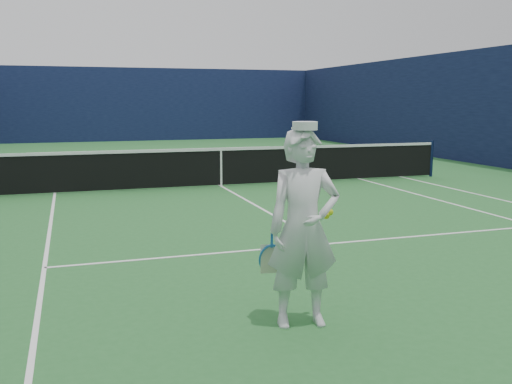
# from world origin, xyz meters

# --- Properties ---
(ground) EXTENTS (80.00, 80.00, 0.00)m
(ground) POSITION_xyz_m (0.00, 0.00, 0.00)
(ground) COLOR #25622B
(ground) RESTS_ON ground
(court_markings) EXTENTS (11.03, 23.83, 0.01)m
(court_markings) POSITION_xyz_m (0.00, 0.00, 0.00)
(court_markings) COLOR white
(court_markings) RESTS_ON ground
(windscreen_fence) EXTENTS (20.12, 36.12, 4.00)m
(windscreen_fence) POSITION_xyz_m (0.00, 0.00, 2.00)
(windscreen_fence) COLOR #10183D
(windscreen_fence) RESTS_ON ground
(tennis_net) EXTENTS (12.88, 0.09, 1.07)m
(tennis_net) POSITION_xyz_m (0.00, 0.00, 0.55)
(tennis_net) COLOR #141E4C
(tennis_net) RESTS_ON ground
(tennis_player) EXTENTS (0.79, 0.58, 2.02)m
(tennis_player) POSITION_xyz_m (-1.57, -9.25, 0.99)
(tennis_player) COLOR white
(tennis_player) RESTS_ON ground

